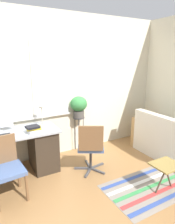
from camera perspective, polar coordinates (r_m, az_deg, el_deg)
ground_plane at (r=3.57m, az=-7.27°, el=-16.80°), size 14.00×14.00×0.00m
wall_back_with_window at (r=3.77m, az=-12.40°, el=6.80°), size 9.00×0.12×2.70m
wall_right_with_picture at (r=4.63m, az=23.04°, el=7.40°), size 0.08×9.00×2.70m
desk at (r=3.51m, az=-22.96°, el=-11.22°), size 1.77×0.67×0.75m
mouse at (r=3.31m, az=-20.11°, el=-5.59°), size 0.04×0.07×0.03m
desk_lamp at (r=3.55m, az=-12.98°, el=0.30°), size 0.11×0.11×0.36m
book_stack at (r=3.28m, az=-15.21°, el=-4.68°), size 0.25×0.20×0.11m
desk_chair_wooden at (r=3.01m, az=-22.33°, el=-14.23°), size 0.46×0.47×0.85m
office_chair_swivel at (r=3.36m, az=0.93°, el=-9.81°), size 0.57×0.58×0.87m
couch_loveseat at (r=4.24m, az=21.99°, el=-7.89°), size 0.74×1.40×0.86m
plant_stand at (r=4.05m, az=-2.45°, el=-3.01°), size 0.23×0.23×0.73m
potted_plant at (r=3.96m, az=-2.51°, el=1.90°), size 0.33×0.33×0.42m
floor_rug_striped at (r=3.36m, az=17.70°, el=-19.61°), size 1.41×0.83×0.01m
folding_stool at (r=3.16m, az=21.54°, el=-14.33°), size 0.40×0.34×0.43m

